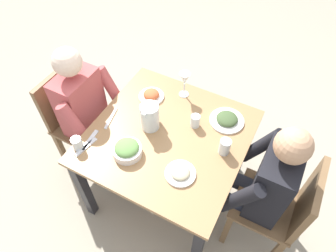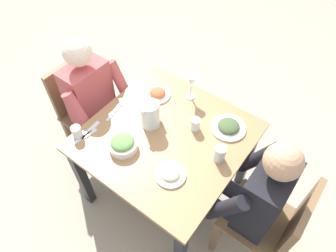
{
  "view_description": "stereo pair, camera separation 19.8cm",
  "coord_description": "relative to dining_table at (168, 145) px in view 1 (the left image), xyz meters",
  "views": [
    {
      "loc": [
        -1.05,
        -0.56,
        2.29
      ],
      "look_at": [
        0.06,
        0.03,
        0.75
      ],
      "focal_mm": 32.42,
      "sensor_mm": 36.0,
      "label": 1
    },
    {
      "loc": [
        -0.94,
        -0.72,
        2.29
      ],
      "look_at": [
        0.06,
        0.03,
        0.75
      ],
      "focal_mm": 32.42,
      "sensor_mm": 36.0,
      "label": 2
    }
  ],
  "objects": [
    {
      "name": "chair_near",
      "position": [
        -0.01,
        -0.8,
        -0.13
      ],
      "size": [
        0.4,
        0.4,
        0.89
      ],
      "color": "brown",
      "rests_on": "ground_plane"
    },
    {
      "name": "wine_glass",
      "position": [
        0.38,
        0.07,
        0.25
      ],
      "size": [
        0.08,
        0.08,
        0.2
      ],
      "color": "silver",
      "rests_on": "dining_table"
    },
    {
      "name": "diner_near",
      "position": [
        -0.01,
        -0.6,
        0.02
      ],
      "size": [
        0.48,
        0.53,
        1.19
      ],
      "color": "black",
      "rests_on": "ground_plane"
    },
    {
      "name": "fork_far",
      "position": [
        -0.33,
        0.41,
        0.12
      ],
      "size": [
        0.17,
        0.06,
        0.01
      ],
      "primitive_type": "cube",
      "rotation": [
        0.0,
        0.0,
        -0.18
      ],
      "color": "silver",
      "rests_on": "dining_table"
    },
    {
      "name": "fork_near",
      "position": [
        -0.27,
        0.42,
        0.12
      ],
      "size": [
        0.17,
        0.04,
        0.01
      ],
      "primitive_type": "cube",
      "rotation": [
        0.0,
        0.0,
        0.07
      ],
      "color": "silver",
      "rests_on": "dining_table"
    },
    {
      "name": "ground_plane",
      "position": [
        0.0,
        0.0,
        -0.63
      ],
      "size": [
        8.0,
        8.0,
        0.0
      ],
      "primitive_type": "plane",
      "color": "#9E937F"
    },
    {
      "name": "salad_bowl",
      "position": [
        -0.24,
        0.15,
        0.15
      ],
      "size": [
        0.18,
        0.18,
        0.09
      ],
      "color": "white",
      "rests_on": "dining_table"
    },
    {
      "name": "water_pitcher",
      "position": [
        0.01,
        0.14,
        0.21
      ],
      "size": [
        0.16,
        0.12,
        0.19
      ],
      "color": "silver",
      "rests_on": "dining_table"
    },
    {
      "name": "water_glass_far_right",
      "position": [
        0.05,
        -0.36,
        0.17
      ],
      "size": [
        0.07,
        0.07,
        0.11
      ],
      "primitive_type": "cylinder",
      "color": "silver",
      "rests_on": "dining_table"
    },
    {
      "name": "plate_rice_curry",
      "position": [
        0.25,
        0.26,
        0.13
      ],
      "size": [
        0.18,
        0.18,
        0.06
      ],
      "color": "white",
      "rests_on": "dining_table"
    },
    {
      "name": "water_glass_center",
      "position": [
        0.15,
        -0.12,
        0.16
      ],
      "size": [
        0.06,
        0.06,
        0.09
      ],
      "primitive_type": "cylinder",
      "color": "silver",
      "rests_on": "dining_table"
    },
    {
      "name": "plate_beans",
      "position": [
        -0.22,
        -0.2,
        0.13
      ],
      "size": [
        0.18,
        0.18,
        0.04
      ],
      "color": "white",
      "rests_on": "dining_table"
    },
    {
      "name": "plate_dolmas",
      "position": [
        0.29,
        -0.29,
        0.13
      ],
      "size": [
        0.23,
        0.23,
        0.05
      ],
      "color": "white",
      "rests_on": "dining_table"
    },
    {
      "name": "diner_far",
      "position": [
        -0.03,
        0.6,
        0.02
      ],
      "size": [
        0.48,
        0.53,
        1.19
      ],
      "color": "#B24C4C",
      "rests_on": "ground_plane"
    },
    {
      "name": "chair_far",
      "position": [
        -0.03,
        0.8,
        -0.13
      ],
      "size": [
        0.4,
        0.4,
        0.89
      ],
      "color": "brown",
      "rests_on": "ground_plane"
    },
    {
      "name": "dining_table",
      "position": [
        0.0,
        0.0,
        0.0
      ],
      "size": [
        0.98,
        0.98,
        0.75
      ],
      "color": "#997047",
      "rests_on": "ground_plane"
    },
    {
      "name": "water_glass_near_right",
      "position": [
        -0.35,
        0.44,
        0.16
      ],
      "size": [
        0.06,
        0.06,
        0.09
      ],
      "primitive_type": "cylinder",
      "color": "silver",
      "rests_on": "dining_table"
    },
    {
      "name": "knife_near",
      "position": [
        -0.06,
        0.4,
        0.12
      ],
      "size": [
        0.18,
        0.06,
        0.01
      ],
      "primitive_type": "cube",
      "rotation": [
        0.0,
        0.0,
        0.2
      ],
      "color": "silver",
      "rests_on": "dining_table"
    }
  ]
}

